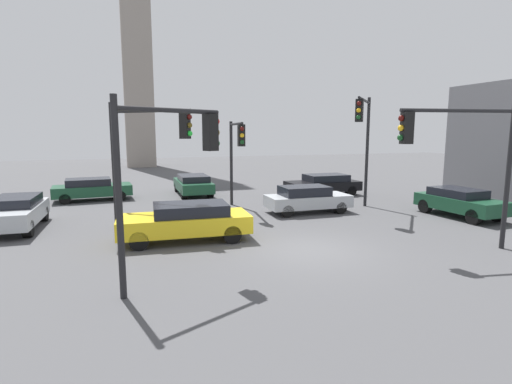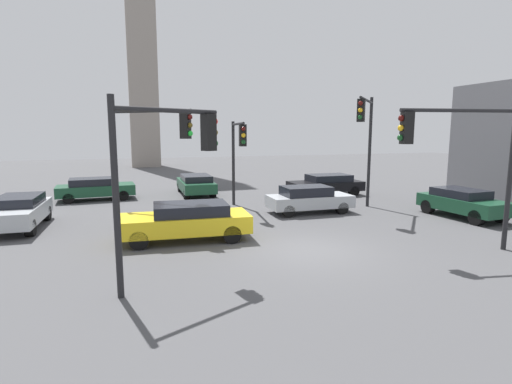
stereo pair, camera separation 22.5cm
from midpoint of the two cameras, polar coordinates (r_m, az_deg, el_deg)
ground_plane at (r=13.69m, az=7.91°, el=-8.28°), size 101.73×101.73×0.00m
traffic_light_0 at (r=20.28m, az=15.78°, el=8.59°), size 2.55×2.87×5.73m
traffic_light_1 at (r=16.21m, az=-14.73°, el=7.06°), size 2.93×2.47×5.13m
traffic_light_2 at (r=19.93m, az=-2.28°, el=6.64°), size 0.62×3.47×4.51m
traffic_light_3 at (r=14.45m, az=27.42°, el=5.86°), size 4.05×0.93×4.79m
traffic_light_4 at (r=10.36m, az=-11.94°, el=5.18°), size 2.81×1.48×4.80m
car_0 at (r=20.91m, az=27.72°, el=-1.30°), size 2.01×4.12×1.32m
car_1 at (r=19.76m, az=7.87°, el=-0.97°), size 4.14×1.82×1.33m
car_2 at (r=25.09m, az=-21.81°, el=0.50°), size 4.41×2.18×1.29m
car_3 at (r=25.39m, az=10.26°, el=1.11°), size 4.57×1.96×1.31m
car_4 at (r=25.59m, az=-8.36°, el=1.16°), size 1.98×4.50×1.27m
car_5 at (r=14.83m, az=-9.54°, el=-4.04°), size 4.83×2.20×1.37m
car_6 at (r=18.98m, az=-30.55°, el=-2.38°), size 1.88×4.25×1.35m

